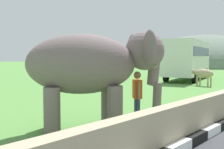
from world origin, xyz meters
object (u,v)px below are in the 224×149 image
object	(u,v)px
elephant	(95,65)
cow_near	(203,74)
person_handler	(137,95)
bus_white	(187,57)

from	to	relation	value
elephant	cow_near	world-z (taller)	elephant
elephant	person_handler	bearing A→B (deg)	-23.30
person_handler	bus_white	bearing A→B (deg)	21.17
elephant	bus_white	distance (m)	18.01
bus_white	cow_near	size ratio (longest dim) A/B	4.47
bus_white	cow_near	bearing A→B (deg)	-140.43
elephant	bus_white	size ratio (longest dim) A/B	0.46
person_handler	cow_near	size ratio (longest dim) A/B	0.86
elephant	bus_white	bearing A→B (deg)	18.05
elephant	cow_near	size ratio (longest dim) A/B	2.04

